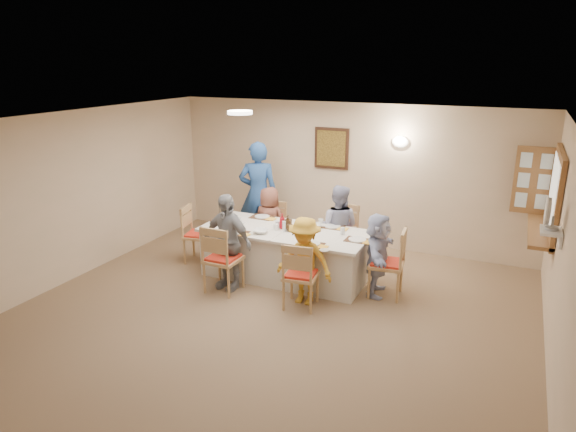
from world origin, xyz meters
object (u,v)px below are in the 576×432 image
at_px(chair_right_end, 386,262).
at_px(diner_front_right, 305,261).
at_px(chair_left_end, 199,234).
at_px(diner_back_right, 338,227).
at_px(dining_table, 285,253).
at_px(chair_front_left, 223,258).
at_px(condiment_ketchup, 282,221).
at_px(chair_back_left, 273,229).
at_px(caregiver, 258,194).
at_px(diner_back_left, 270,222).
at_px(serving_hatch, 556,194).
at_px(chair_back_right, 340,236).
at_px(diner_right_end, 378,254).
at_px(diner_front_left, 227,242).
at_px(desk_fan, 550,218).
at_px(chair_front_right, 301,274).

xyz_separation_m(chair_right_end, diner_front_right, (-0.95, -0.68, 0.11)).
xyz_separation_m(chair_left_end, diner_back_right, (2.15, 0.68, 0.21)).
height_order(dining_table, chair_right_end, chair_right_end).
bearing_deg(chair_front_left, condiment_ketchup, -121.81).
xyz_separation_m(chair_back_left, caregiver, (-0.45, 0.35, 0.48)).
bearing_deg(diner_back_left, chair_front_left, 93.50).
xyz_separation_m(serving_hatch, chair_right_end, (-2.00, -0.80, -1.00)).
bearing_deg(chair_back_left, chair_front_left, -98.91).
relative_size(chair_back_right, diner_back_right, 0.73).
bearing_deg(chair_back_left, caregiver, 133.22).
height_order(chair_back_left, diner_front_right, diner_front_right).
relative_size(serving_hatch, dining_table, 0.60).
relative_size(diner_right_end, caregiver, 0.64).
distance_m(diner_back_right, diner_front_left, 1.81).
xyz_separation_m(dining_table, chair_front_left, (-0.60, -0.80, 0.12)).
bearing_deg(desk_fan, chair_back_left, 161.48).
relative_size(serving_hatch, diner_front_left, 1.06).
bearing_deg(diner_front_left, caregiver, 112.55).
distance_m(serving_hatch, chair_front_right, 3.51).
relative_size(serving_hatch, condiment_ketchup, 6.48).
xyz_separation_m(chair_back_left, diner_front_right, (1.20, -1.48, 0.17)).
distance_m(chair_back_left, diner_back_right, 1.23).
height_order(dining_table, chair_front_right, chair_front_right).
height_order(diner_front_left, condiment_ketchup, diner_front_left).
xyz_separation_m(chair_right_end, diner_back_left, (-2.15, 0.68, 0.10)).
distance_m(chair_right_end, caregiver, 2.88).
relative_size(diner_back_left, diner_back_right, 0.88).
height_order(chair_front_left, chair_front_right, chair_front_left).
xyz_separation_m(chair_back_right, diner_right_end, (0.82, -0.80, 0.10)).
distance_m(serving_hatch, chair_back_left, 4.28).
xyz_separation_m(chair_back_left, diner_front_left, (0.00, -1.48, 0.26)).
bearing_deg(caregiver, chair_front_left, 80.63).
distance_m(chair_right_end, diner_right_end, 0.16).
height_order(dining_table, diner_right_end, diner_right_end).
xyz_separation_m(chair_front_left, chair_right_end, (2.15, 0.80, -0.01)).
bearing_deg(chair_back_left, diner_front_left, -98.91).
relative_size(chair_front_left, diner_back_right, 0.74).
xyz_separation_m(diner_back_right, caregiver, (-1.65, 0.47, 0.25)).
distance_m(dining_table, diner_back_left, 0.93).
distance_m(caregiver, condiment_ketchup, 1.49).
height_order(diner_front_right, condiment_ketchup, diner_front_right).
xyz_separation_m(chair_front_left, diner_back_right, (1.20, 1.48, 0.17)).
relative_size(chair_back_right, diner_back_left, 0.82).
height_order(diner_back_left, diner_right_end, diner_back_left).
distance_m(chair_left_end, condiment_ketchup, 1.54).
bearing_deg(condiment_ketchup, chair_left_end, -178.56).
distance_m(diner_front_right, diner_right_end, 1.07).
distance_m(desk_fan, caregiver, 4.84).
xyz_separation_m(serving_hatch, diner_right_end, (-2.13, -0.80, -0.90)).
xyz_separation_m(dining_table, chair_back_right, (0.60, 0.80, 0.11)).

